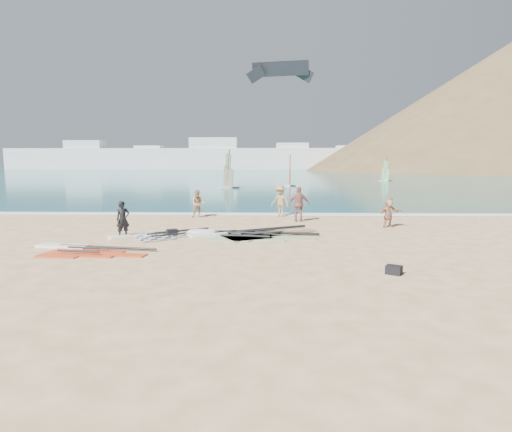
{
  "coord_description": "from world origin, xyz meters",
  "views": [
    {
      "loc": [
        1.05,
        -15.27,
        3.52
      ],
      "look_at": [
        0.48,
        4.0,
        1.0
      ],
      "focal_mm": 30.0,
      "sensor_mm": 36.0,
      "label": 1
    }
  ],
  "objects_px": {
    "rig_green": "(240,235)",
    "rig_red": "(79,250)",
    "beachgoer_mid": "(280,201)",
    "person_wetsuit": "(123,220)",
    "gear_bag_near": "(172,233)",
    "rig_orange": "(245,234)",
    "beachgoer_right": "(389,212)",
    "rig_grey": "(155,236)",
    "gear_bag_far": "(394,270)",
    "beachgoer_left": "(198,204)",
    "beachgoer_back": "(299,204)"
  },
  "relations": [
    {
      "from": "gear_bag_far",
      "to": "rig_green",
      "type": "bearing_deg",
      "value": 128.21
    },
    {
      "from": "rig_orange",
      "to": "person_wetsuit",
      "type": "relative_size",
      "value": 3.71
    },
    {
      "from": "rig_grey",
      "to": "beachgoer_mid",
      "type": "xyz_separation_m",
      "value": [
        5.98,
        7.24,
        0.95
      ]
    },
    {
      "from": "rig_red",
      "to": "beachgoer_right",
      "type": "height_order",
      "value": "beachgoer_right"
    },
    {
      "from": "rig_red",
      "to": "person_wetsuit",
      "type": "distance_m",
      "value": 3.13
    },
    {
      "from": "person_wetsuit",
      "to": "beachgoer_mid",
      "type": "distance_m",
      "value": 10.54
    },
    {
      "from": "gear_bag_near",
      "to": "beachgoer_left",
      "type": "relative_size",
      "value": 0.28
    },
    {
      "from": "rig_orange",
      "to": "gear_bag_far",
      "type": "bearing_deg",
      "value": -83.1
    },
    {
      "from": "rig_orange",
      "to": "beachgoer_right",
      "type": "relative_size",
      "value": 3.9
    },
    {
      "from": "gear_bag_far",
      "to": "beachgoer_back",
      "type": "relative_size",
      "value": 0.23
    },
    {
      "from": "rig_grey",
      "to": "gear_bag_near",
      "type": "bearing_deg",
      "value": -13.91
    },
    {
      "from": "rig_grey",
      "to": "gear_bag_far",
      "type": "relative_size",
      "value": 10.13
    },
    {
      "from": "person_wetsuit",
      "to": "beachgoer_left",
      "type": "xyz_separation_m",
      "value": [
        2.27,
        7.04,
        0.01
      ]
    },
    {
      "from": "gear_bag_far",
      "to": "beachgoer_back",
      "type": "xyz_separation_m",
      "value": [
        -2.14,
        11.47,
        0.87
      ]
    },
    {
      "from": "beachgoer_left",
      "to": "beachgoer_right",
      "type": "relative_size",
      "value": 1.07
    },
    {
      "from": "rig_grey",
      "to": "beachgoer_back",
      "type": "xyz_separation_m",
      "value": [
        7.01,
        5.15,
        0.96
      ]
    },
    {
      "from": "rig_red",
      "to": "person_wetsuit",
      "type": "xyz_separation_m",
      "value": [
        0.76,
        2.93,
        0.79
      ]
    },
    {
      "from": "rig_orange",
      "to": "gear_bag_far",
      "type": "relative_size",
      "value": 13.35
    },
    {
      "from": "rig_grey",
      "to": "gear_bag_far",
      "type": "distance_m",
      "value": 11.12
    },
    {
      "from": "gear_bag_far",
      "to": "beachgoer_back",
      "type": "height_order",
      "value": "beachgoer_back"
    },
    {
      "from": "rig_grey",
      "to": "rig_red",
      "type": "relative_size",
      "value": 0.93
    },
    {
      "from": "rig_green",
      "to": "beachgoer_back",
      "type": "relative_size",
      "value": 3.13
    },
    {
      "from": "person_wetsuit",
      "to": "beachgoer_right",
      "type": "distance_m",
      "value": 13.37
    },
    {
      "from": "rig_orange",
      "to": "rig_red",
      "type": "bearing_deg",
      "value": -177.33
    },
    {
      "from": "rig_grey",
      "to": "rig_orange",
      "type": "distance_m",
      "value": 4.2
    },
    {
      "from": "beachgoer_left",
      "to": "beachgoer_mid",
      "type": "height_order",
      "value": "beachgoer_mid"
    },
    {
      "from": "rig_grey",
      "to": "person_wetsuit",
      "type": "height_order",
      "value": "person_wetsuit"
    },
    {
      "from": "rig_grey",
      "to": "beachgoer_right",
      "type": "xyz_separation_m",
      "value": [
        11.55,
        3.08,
        0.75
      ]
    },
    {
      "from": "beachgoer_mid",
      "to": "beachgoer_back",
      "type": "xyz_separation_m",
      "value": [
        1.03,
        -2.09,
        0.01
      ]
    },
    {
      "from": "rig_grey",
      "to": "beachgoer_left",
      "type": "height_order",
      "value": "beachgoer_left"
    },
    {
      "from": "rig_green",
      "to": "gear_bag_near",
      "type": "xyz_separation_m",
      "value": [
        -3.16,
        -0.1,
        0.1
      ]
    },
    {
      "from": "rig_green",
      "to": "rig_red",
      "type": "relative_size",
      "value": 1.24
    },
    {
      "from": "beachgoer_right",
      "to": "rig_orange",
      "type": "bearing_deg",
      "value": 173.7
    },
    {
      "from": "rig_green",
      "to": "gear_bag_near",
      "type": "distance_m",
      "value": 3.16
    },
    {
      "from": "beachgoer_mid",
      "to": "beachgoer_back",
      "type": "distance_m",
      "value": 2.33
    },
    {
      "from": "beachgoer_left",
      "to": "beachgoer_back",
      "type": "xyz_separation_m",
      "value": [
        6.11,
        -1.59,
        0.15
      ]
    },
    {
      "from": "rig_grey",
      "to": "person_wetsuit",
      "type": "xyz_separation_m",
      "value": [
        -1.38,
        -0.3,
        0.79
      ]
    },
    {
      "from": "rig_orange",
      "to": "beachgoer_mid",
      "type": "distance_m",
      "value": 6.93
    },
    {
      "from": "rig_green",
      "to": "beachgoer_mid",
      "type": "relative_size",
      "value": 3.17
    },
    {
      "from": "beachgoer_back",
      "to": "rig_green",
      "type": "bearing_deg",
      "value": 57.4
    },
    {
      "from": "person_wetsuit",
      "to": "beachgoer_back",
      "type": "distance_m",
      "value": 10.0
    },
    {
      "from": "rig_grey",
      "to": "rig_red",
      "type": "height_order",
      "value": "rig_red"
    },
    {
      "from": "beachgoer_left",
      "to": "beachgoer_back",
      "type": "distance_m",
      "value": 6.32
    },
    {
      "from": "gear_bag_near",
      "to": "beachgoer_back",
      "type": "distance_m",
      "value": 8.0
    },
    {
      "from": "rig_green",
      "to": "beachgoer_mid",
      "type": "bearing_deg",
      "value": 81.03
    },
    {
      "from": "person_wetsuit",
      "to": "rig_orange",
      "type": "bearing_deg",
      "value": -25.85
    },
    {
      "from": "beachgoer_mid",
      "to": "beachgoer_right",
      "type": "relative_size",
      "value": 1.24
    },
    {
      "from": "gear_bag_near",
      "to": "beachgoer_back",
      "type": "xyz_separation_m",
      "value": [
        6.27,
        4.89,
        0.85
      ]
    },
    {
      "from": "rig_green",
      "to": "rig_orange",
      "type": "distance_m",
      "value": 0.38
    },
    {
      "from": "beachgoer_mid",
      "to": "rig_red",
      "type": "bearing_deg",
      "value": -94.29
    }
  ]
}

